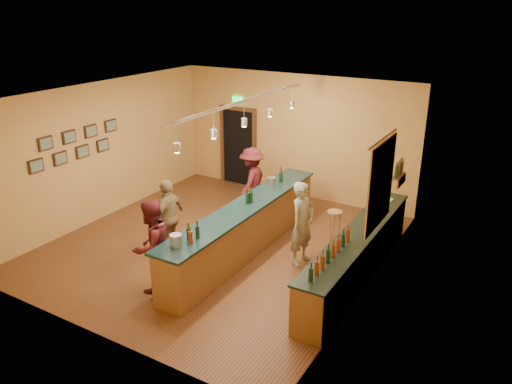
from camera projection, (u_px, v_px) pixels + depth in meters
The scene contains 18 objects.
floor at pixel (219, 245), 10.67m from camera, with size 7.00×7.00×0.00m, color #552618.
ceiling at pixel (215, 95), 9.52m from camera, with size 6.50×7.00×0.02m, color silver.
wall_back at pixel (294, 136), 12.91m from camera, with size 6.50×0.02×3.20m, color tan.
wall_front at pixel (81, 241), 7.28m from camera, with size 6.50×0.02×3.20m, color tan.
wall_left at pixel (103, 151), 11.63m from camera, with size 0.02×7.00×3.20m, color tan.
wall_right at pixel (373, 205), 8.56m from camera, with size 0.02×7.00×3.20m, color tan.
doorway at pixel (239, 145), 13.86m from camera, with size 1.15×0.09×2.48m.
tapestry at pixel (381, 185), 8.80m from camera, with size 0.03×1.40×1.60m, color maroon.
bottle_shelf at pixel (400, 171), 10.10m from camera, with size 0.17×0.55×0.54m.
picture_grid at pixel (76, 144), 10.88m from camera, with size 0.06×2.20×0.70m, color #382111, non-canonical shape.
back_counter at pixel (357, 255), 9.23m from camera, with size 0.60×4.55×1.27m.
tasting_bar at pixel (245, 226), 10.14m from camera, with size 0.73×5.10×1.38m.
pendant_track at pixel (244, 110), 9.29m from camera, with size 0.11×4.60×0.50m.
bartender at pixel (302, 223), 9.67m from camera, with size 0.62×0.40×1.69m, color gray.
customer_a at pixel (152, 246), 8.76m from camera, with size 0.83×0.65×1.71m, color #59191E.
customer_b at pixel (169, 217), 10.04m from camera, with size 0.94×0.39×1.61m, color #997A51.
customer_c at pixel (252, 181), 12.01m from camera, with size 1.07×0.61×1.65m, color #59191E.
bar_stool at pixel (334, 218), 10.75m from camera, with size 0.32×0.32×0.66m.
Camera 1 is at (5.51, -7.83, 4.89)m, focal length 35.00 mm.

